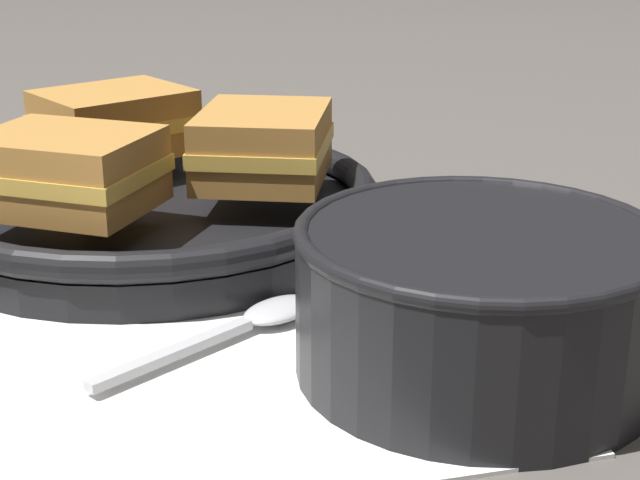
# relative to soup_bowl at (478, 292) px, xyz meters

# --- Properties ---
(ground_plane) EXTENTS (4.00, 4.00, 0.00)m
(ground_plane) POSITION_rel_soup_bowl_xyz_m (-0.09, 0.06, -0.04)
(ground_plane) COLOR #56514C
(napkin) EXTENTS (0.29, 0.25, 0.00)m
(napkin) POSITION_rel_soup_bowl_xyz_m (-0.11, 0.03, -0.04)
(napkin) COLOR white
(napkin) RESTS_ON ground_plane
(soup_bowl) EXTENTS (0.18, 0.18, 0.08)m
(soup_bowl) POSITION_rel_soup_bowl_xyz_m (0.00, 0.00, 0.00)
(soup_bowl) COLOR black
(soup_bowl) RESTS_ON ground_plane
(spoon) EXTENTS (0.13, 0.09, 0.01)m
(spoon) POSITION_rel_soup_bowl_xyz_m (-0.10, 0.07, -0.04)
(spoon) COLOR #B7B7BC
(spoon) RESTS_ON napkin
(skillet) EXTENTS (0.30, 0.30, 0.04)m
(skillet) POSITION_rel_soup_bowl_xyz_m (-0.14, 0.24, -0.02)
(skillet) COLOR black
(skillet) RESTS_ON ground_plane
(sandwich_near_left) EXTENTS (0.11, 0.12, 0.05)m
(sandwich_near_left) POSITION_rel_soup_bowl_xyz_m (-0.06, 0.22, 0.02)
(sandwich_near_left) COLOR #B27A38
(sandwich_near_left) RESTS_ON skillet
(sandwich_near_right) EXTENTS (0.13, 0.12, 0.05)m
(sandwich_near_right) POSITION_rel_soup_bowl_xyz_m (-0.16, 0.31, 0.02)
(sandwich_near_right) COLOR #B27A38
(sandwich_near_right) RESTS_ON skillet
(sandwich_far_left) EXTENTS (0.13, 0.12, 0.05)m
(sandwich_far_left) POSITION_rel_soup_bowl_xyz_m (-0.19, 0.18, 0.02)
(sandwich_far_left) COLOR #B27A38
(sandwich_far_left) RESTS_ON skillet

